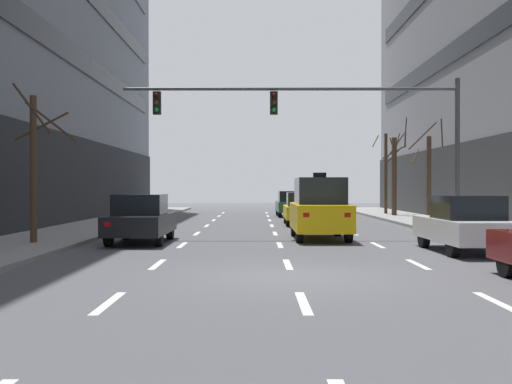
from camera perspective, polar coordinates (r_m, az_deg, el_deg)
ground_plane at (r=13.19m, az=3.21°, el=-7.67°), size 120.00×120.00×0.00m
lane_stripe_l1_s3 at (r=10.48m, az=-13.39°, el=-9.78°), size 0.16×2.00×0.01m
lane_stripe_l1_s4 at (r=15.33m, az=-9.08°, el=-6.51°), size 0.16×2.00×0.01m
lane_stripe_l1_s5 at (r=20.26m, az=-6.87°, el=-4.81°), size 0.16×2.00×0.01m
lane_stripe_l1_s6 at (r=25.21m, az=-5.53°, el=-3.77°), size 0.16×2.00×0.01m
lane_stripe_l1_s7 at (r=30.18m, az=-4.64°, el=-3.07°), size 0.16×2.00×0.01m
lane_stripe_l1_s8 at (r=35.16m, az=-4.00°, el=-2.57°), size 0.16×2.00×0.01m
lane_stripe_l1_s9 at (r=40.15m, az=-3.52°, el=-2.20°), size 0.16×2.00×0.01m
lane_stripe_l1_s10 at (r=45.13m, az=-3.14°, el=-1.90°), size 0.16×2.00×0.01m
lane_stripe_l2_s3 at (r=10.23m, az=4.21°, el=-10.02°), size 0.16×2.00×0.01m
lane_stripe_l2_s4 at (r=15.17m, az=2.77°, el=-6.59°), size 0.16×2.00×0.01m
lane_stripe_l2_s5 at (r=20.13m, az=2.05°, el=-4.84°), size 0.16×2.00×0.01m
lane_stripe_l2_s6 at (r=25.11m, az=1.61°, el=-3.79°), size 0.16×2.00×0.01m
lane_stripe_l2_s7 at (r=30.10m, az=1.32°, el=-3.08°), size 0.16×2.00×0.01m
lane_stripe_l2_s8 at (r=35.09m, az=1.11°, el=-2.58°), size 0.16×2.00×0.01m
lane_stripe_l2_s9 at (r=40.08m, az=0.96°, el=-2.20°), size 0.16×2.00×0.01m
lane_stripe_l2_s10 at (r=45.08m, az=0.84°, el=-1.91°), size 0.16×2.00×0.01m
lane_stripe_l3_s3 at (r=10.92m, az=21.05°, el=-9.38°), size 0.16×2.00×0.01m
lane_stripe_l3_s4 at (r=15.64m, az=14.37°, el=-6.39°), size 0.16×2.00×0.01m
lane_stripe_l3_s5 at (r=20.49m, az=10.86°, el=-4.76°), size 0.16×2.00×0.01m
lane_stripe_l3_s6 at (r=25.40m, az=8.70°, el=-3.74°), size 0.16×2.00×0.01m
lane_stripe_l3_s7 at (r=30.34m, az=7.25°, el=-3.06°), size 0.16×2.00×0.01m
lane_stripe_l3_s8 at (r=35.30m, az=6.21°, el=-2.56°), size 0.16×2.00×0.01m
lane_stripe_l3_s9 at (r=40.27m, az=5.42°, el=-2.19°), size 0.16×2.00×0.01m
lane_stripe_l3_s10 at (r=45.24m, az=4.81°, el=-1.90°), size 0.16×2.00×0.01m
taxi_driving_0 at (r=30.78m, az=4.15°, el=-1.55°), size 1.80×4.26×1.77m
taxi_driving_1 at (r=22.45m, az=5.68°, el=-1.51°), size 1.90×4.53×2.38m
car_driving_2 at (r=21.19m, az=-10.55°, el=-2.43°), size 1.83×4.32×1.62m
car_driving_3 at (r=39.62m, az=3.08°, el=-1.09°), size 1.86×4.31×1.60m
car_parked_2 at (r=18.85m, az=18.37°, el=-2.80°), size 1.90×4.37×1.62m
traffic_signal_0 at (r=23.36m, az=6.68°, el=6.74°), size 12.39×0.35×5.73m
street_tree_0 at (r=41.62m, az=11.63°, el=1.94°), size 1.82×1.79×5.21m
street_tree_1 at (r=31.77m, az=15.31°, el=1.49°), size 1.73×1.72×5.01m
street_tree_2 at (r=39.23m, az=12.38°, el=1.66°), size 1.42×1.67×5.91m
street_tree_3 at (r=20.68m, az=-19.64°, el=2.51°), size 2.19×2.21×4.87m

